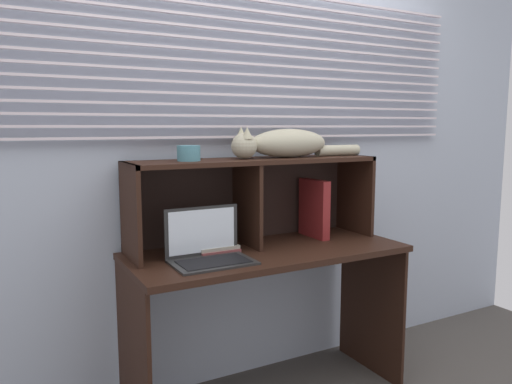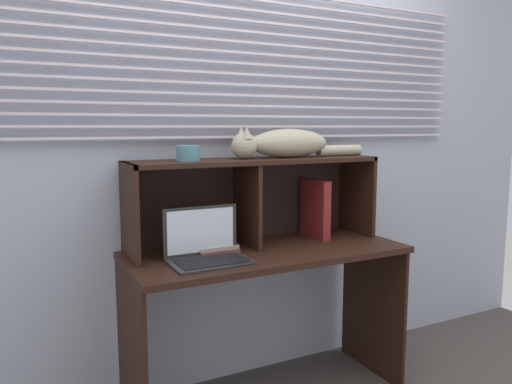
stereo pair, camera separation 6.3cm
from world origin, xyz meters
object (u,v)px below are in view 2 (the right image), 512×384
object	(u,v)px
small_basket	(188,153)
cat	(285,144)
laptop	(207,250)
binder_upright	(315,209)
book_stack	(211,246)

from	to	relation	value
small_basket	cat	bearing A→B (deg)	0.00
laptop	binder_upright	distance (m)	0.72
small_basket	laptop	bearing A→B (deg)	-83.88
binder_upright	book_stack	distance (m)	0.61
laptop	small_basket	world-z (taller)	small_basket
book_stack	cat	bearing A→B (deg)	0.08
cat	laptop	distance (m)	0.70
laptop	book_stack	world-z (taller)	laptop
binder_upright	book_stack	size ratio (longest dim) A/B	1.26
laptop	small_basket	xyz separation A→B (m)	(-0.02, 0.18, 0.42)
cat	book_stack	world-z (taller)	cat
cat	binder_upright	xyz separation A→B (m)	(0.19, -0.00, -0.35)
cat	binder_upright	bearing A→B (deg)	-0.00
book_stack	small_basket	xyz separation A→B (m)	(-0.11, 0.00, 0.45)
laptop	small_basket	size ratio (longest dim) A/B	3.28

